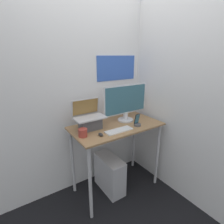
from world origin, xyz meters
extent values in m
plane|color=black|center=(0.00, 0.00, 0.00)|extent=(12.00, 12.00, 0.00)
cube|color=silver|center=(0.00, 0.67, 1.30)|extent=(6.00, 0.05, 2.60)
cube|color=#3359B2|center=(0.24, 0.64, 1.55)|extent=(0.60, 0.01, 0.32)
cube|color=silver|center=(0.63, 0.00, 1.30)|extent=(0.05, 6.00, 2.60)
cube|color=#936D47|center=(0.00, 0.29, 0.90)|extent=(1.10, 0.58, 0.02)
cylinder|color=#B7B7BC|center=(-0.50, 0.05, 0.44)|extent=(0.04, 0.04, 0.89)
cylinder|color=#B7B7BC|center=(0.50, 0.05, 0.44)|extent=(0.04, 0.04, 0.89)
cylinder|color=#B7B7BC|center=(-0.50, 0.53, 0.44)|extent=(0.04, 0.04, 0.89)
cylinder|color=#B7B7BC|center=(0.50, 0.53, 0.44)|extent=(0.04, 0.04, 0.89)
cube|color=#4C4C51|center=(-0.32, 0.36, 0.97)|extent=(0.24, 0.13, 0.13)
cube|color=#B7B7BC|center=(-0.32, 0.36, 1.04)|extent=(0.35, 0.19, 0.02)
cube|color=#B7B7BC|center=(-0.32, 0.47, 1.15)|extent=(0.35, 0.04, 0.19)
cube|color=olive|center=(-0.32, 0.46, 1.15)|extent=(0.31, 0.03, 0.17)
cylinder|color=silver|center=(0.19, 0.36, 0.92)|extent=(0.20, 0.20, 0.02)
cylinder|color=silver|center=(0.19, 0.36, 0.97)|extent=(0.06, 0.06, 0.10)
cube|color=silver|center=(0.19, 0.36, 1.19)|extent=(0.63, 0.01, 0.36)
cube|color=#336072|center=(0.19, 0.35, 1.19)|extent=(0.61, 0.01, 0.34)
cube|color=white|center=(-0.08, 0.13, 0.91)|extent=(0.33, 0.11, 0.01)
cube|color=silver|center=(-0.08, 0.13, 0.92)|extent=(0.30, 0.09, 0.00)
ellipsoid|color=#262626|center=(-0.31, 0.14, 0.92)|extent=(0.04, 0.07, 0.03)
cylinder|color=#4C4C51|center=(0.19, 0.13, 0.92)|extent=(0.08, 0.08, 0.03)
cube|color=black|center=(0.19, 0.14, 0.99)|extent=(0.06, 0.03, 0.12)
cube|color=#336072|center=(0.19, 0.14, 0.99)|extent=(0.06, 0.03, 0.11)
cube|color=silver|center=(-0.10, 0.31, 0.24)|extent=(0.21, 0.46, 0.47)
cube|color=#ADADB2|center=(-0.10, 0.07, 0.24)|extent=(0.20, 0.01, 0.45)
cylinder|color=#9E382D|center=(-0.47, 0.23, 0.95)|extent=(0.09, 0.09, 0.08)
camera|label=1|loc=(-1.14, -1.32, 1.71)|focal=28.00mm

